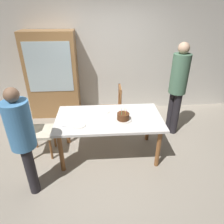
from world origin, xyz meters
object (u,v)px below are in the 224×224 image
at_px(chair_upholstered, 34,128).
at_px(person_guest, 178,85).
at_px(plate_near_celebrant, 79,125).
at_px(dining_table, 109,122).
at_px(plate_far_side, 103,111).
at_px(chair_spindle_back, 111,110).
at_px(person_celebrant, 22,138).
at_px(china_cabinet, 53,76).
at_px(birthday_cake, 123,117).

distance_m(chair_upholstered, person_guest, 2.69).
height_order(plate_near_celebrant, person_guest, person_guest).
height_order(dining_table, chair_upholstered, chair_upholstered).
xyz_separation_m(plate_far_side, person_guest, (1.42, 0.42, 0.29)).
bearing_deg(chair_spindle_back, chair_upholstered, -152.60).
height_order(plate_near_celebrant, person_celebrant, person_celebrant).
distance_m(plate_near_celebrant, person_guest, 2.02).
bearing_deg(china_cabinet, birthday_cake, -49.94).
bearing_deg(plate_near_celebrant, person_guest, 24.90).
xyz_separation_m(plate_far_side, person_celebrant, (-1.04, -0.90, 0.15)).
bearing_deg(plate_far_side, dining_table, -67.54).
relative_size(plate_far_side, china_cabinet, 0.12).
xyz_separation_m(chair_upholstered, person_celebrant, (0.12, -0.78, 0.36)).
xyz_separation_m(dining_table, person_celebrant, (-1.13, -0.69, 0.24)).
bearing_deg(chair_spindle_back, plate_far_side, -107.18).
relative_size(birthday_cake, chair_spindle_back, 0.29).
bearing_deg(dining_table, china_cabinet, 126.78).
bearing_deg(china_cabinet, dining_table, -53.22).
distance_m(chair_spindle_back, person_guest, 1.38).
height_order(person_celebrant, person_guest, person_guest).
xyz_separation_m(dining_table, plate_near_celebrant, (-0.47, -0.21, 0.09)).
height_order(plate_near_celebrant, china_cabinet, china_cabinet).
bearing_deg(birthday_cake, person_celebrant, -155.90).
distance_m(chair_spindle_back, person_celebrant, 1.97).
distance_m(dining_table, china_cabinet, 1.97).
xyz_separation_m(person_celebrant, china_cabinet, (-0.03, 2.25, 0.06)).
distance_m(dining_table, plate_far_side, 0.24).
xyz_separation_m(plate_near_celebrant, chair_spindle_back, (0.57, 0.99, -0.28)).
bearing_deg(dining_table, plate_near_celebrant, -156.26).
height_order(chair_spindle_back, china_cabinet, china_cabinet).
distance_m(person_guest, china_cabinet, 2.67).
relative_size(plate_near_celebrant, chair_spindle_back, 0.23).
distance_m(plate_near_celebrant, chair_spindle_back, 1.18).
bearing_deg(chair_upholstered, chair_spindle_back, 27.40).
height_order(chair_upholstered, china_cabinet, china_cabinet).
xyz_separation_m(chair_upholstered, person_guest, (2.59, 0.54, 0.50)).
bearing_deg(person_celebrant, plate_far_side, 40.86).
xyz_separation_m(dining_table, person_guest, (1.33, 0.63, 0.38)).
bearing_deg(chair_upholstered, china_cabinet, 86.57).
bearing_deg(china_cabinet, chair_upholstered, -93.43).
distance_m(chair_upholstered, person_celebrant, 0.87).
bearing_deg(china_cabinet, person_celebrant, -89.15).
bearing_deg(plate_near_celebrant, chair_upholstered, 159.19).
height_order(plate_far_side, china_cabinet, china_cabinet).
height_order(birthday_cake, chair_spindle_back, chair_spindle_back).
relative_size(dining_table, plate_near_celebrant, 7.85).
bearing_deg(person_celebrant, person_guest, 28.27).
xyz_separation_m(birthday_cake, person_guest, (1.11, 0.72, 0.24)).
relative_size(dining_table, plate_far_side, 7.85).
relative_size(dining_table, chair_spindle_back, 1.82).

